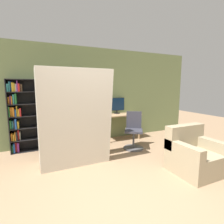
% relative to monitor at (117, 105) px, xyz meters
% --- Properties ---
extents(ground_plane, '(16.00, 16.00, 0.00)m').
position_rel_monitor_xyz_m(ground_plane, '(-1.31, -3.15, -1.04)').
color(ground_plane, '#937556').
extents(wall_back, '(8.00, 0.06, 2.70)m').
position_rel_monitor_xyz_m(wall_back, '(-1.31, 0.14, 0.31)').
color(wall_back, '#6B7A4C').
rests_on(wall_back, ground).
extents(desk, '(1.23, 0.55, 0.77)m').
position_rel_monitor_xyz_m(desk, '(0.02, -0.16, -0.38)').
color(desk, tan).
rests_on(desk, ground).
extents(monitor, '(0.51, 0.19, 0.49)m').
position_rel_monitor_xyz_m(monitor, '(0.00, 0.00, 0.00)').
color(monitor, black).
rests_on(monitor, desk).
extents(office_chair, '(0.61, 0.61, 0.95)m').
position_rel_monitor_xyz_m(office_chair, '(-0.01, -1.00, -0.65)').
color(office_chair, '#4C4C51').
rests_on(office_chair, ground).
extents(bookshelf, '(0.73, 0.32, 1.77)m').
position_rel_monitor_xyz_m(bookshelf, '(-2.62, -0.02, -0.13)').
color(bookshelf, black).
rests_on(bookshelf, ground).
extents(mattress_near, '(1.38, 0.47, 1.96)m').
position_rel_monitor_xyz_m(mattress_near, '(-1.60, -1.47, -0.06)').
color(mattress_near, beige).
rests_on(mattress_near, ground).
extents(mattress_far, '(1.38, 0.44, 1.96)m').
position_rel_monitor_xyz_m(mattress_far, '(-1.60, -1.12, -0.06)').
color(mattress_far, beige).
rests_on(mattress_far, ground).
extents(armchair, '(0.85, 0.80, 0.85)m').
position_rel_monitor_xyz_m(armchair, '(0.36, -2.56, -0.72)').
color(armchair, gray).
rests_on(armchair, ground).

